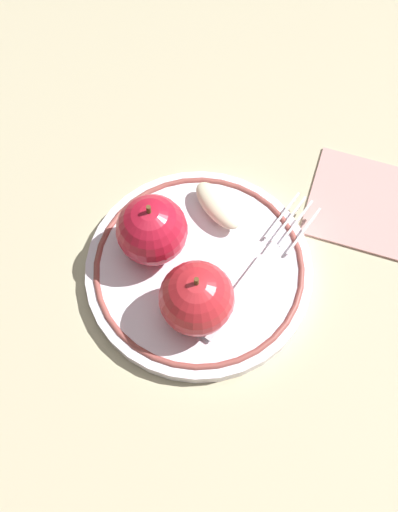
{
  "coord_description": "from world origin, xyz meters",
  "views": [
    {
      "loc": [
        -0.03,
        -0.25,
        0.52
      ],
      "look_at": [
        0.01,
        -0.02,
        0.04
      ],
      "focal_mm": 40.0,
      "sensor_mm": 36.0,
      "label": 1
    }
  ],
  "objects_px": {
    "apple_second_whole": "(198,298)",
    "apple_red_whole": "(152,230)",
    "napkin_folded": "(379,206)",
    "fork": "(257,269)",
    "plate": "(199,269)",
    "apple_slice_front": "(218,205)"
  },
  "relations": [
    {
      "from": "apple_second_whole",
      "to": "apple_red_whole",
      "type": "bearing_deg",
      "value": 112.7
    },
    {
      "from": "apple_second_whole",
      "to": "napkin_folded",
      "type": "height_order",
      "value": "apple_second_whole"
    },
    {
      "from": "fork",
      "to": "apple_red_whole",
      "type": "bearing_deg",
      "value": 112.05
    },
    {
      "from": "plate",
      "to": "apple_second_whole",
      "type": "relative_size",
      "value": 2.93
    },
    {
      "from": "apple_red_whole",
      "to": "apple_slice_front",
      "type": "bearing_deg",
      "value": 23.87
    },
    {
      "from": "apple_second_whole",
      "to": "apple_slice_front",
      "type": "xyz_separation_m",
      "value": [
        0.04,
        0.1,
        -0.02
      ]
    },
    {
      "from": "apple_red_whole",
      "to": "apple_second_whole",
      "type": "bearing_deg",
      "value": -67.3
    },
    {
      "from": "apple_red_whole",
      "to": "apple_slice_front",
      "type": "relative_size",
      "value": 1.2
    },
    {
      "from": "plate",
      "to": "napkin_folded",
      "type": "bearing_deg",
      "value": 12.32
    },
    {
      "from": "plate",
      "to": "apple_red_whole",
      "type": "height_order",
      "value": "apple_red_whole"
    },
    {
      "from": "apple_red_whole",
      "to": "fork",
      "type": "bearing_deg",
      "value": -23.25
    },
    {
      "from": "plate",
      "to": "napkin_folded",
      "type": "relative_size",
      "value": 1.54
    },
    {
      "from": "apple_red_whole",
      "to": "fork",
      "type": "xyz_separation_m",
      "value": [
        0.09,
        -0.04,
        -0.03
      ]
    },
    {
      "from": "apple_slice_front",
      "to": "fork",
      "type": "relative_size",
      "value": 0.44
    },
    {
      "from": "apple_red_whole",
      "to": "apple_slice_front",
      "type": "xyz_separation_m",
      "value": [
        0.07,
        0.03,
        -0.02
      ]
    },
    {
      "from": "plate",
      "to": "apple_red_whole",
      "type": "distance_m",
      "value": 0.06
    },
    {
      "from": "plate",
      "to": "apple_red_whole",
      "type": "bearing_deg",
      "value": 145.97
    },
    {
      "from": "apple_red_whole",
      "to": "fork",
      "type": "distance_m",
      "value": 0.11
    },
    {
      "from": "apple_second_whole",
      "to": "fork",
      "type": "distance_m",
      "value": 0.08
    },
    {
      "from": "apple_second_whole",
      "to": "fork",
      "type": "xyz_separation_m",
      "value": [
        0.06,
        0.03,
        -0.03
      ]
    },
    {
      "from": "apple_second_whole",
      "to": "fork",
      "type": "relative_size",
      "value": 0.53
    },
    {
      "from": "napkin_folded",
      "to": "fork",
      "type": "bearing_deg",
      "value": -158.46
    }
  ]
}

